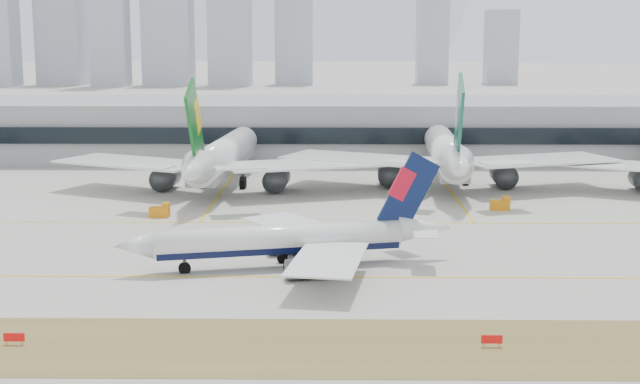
{
  "coord_description": "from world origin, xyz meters",
  "views": [
    {
      "loc": [
        -0.48,
        -120.14,
        31.9
      ],
      "look_at": [
        -2.31,
        18.0,
        7.5
      ],
      "focal_mm": 50.0,
      "sensor_mm": 36.0,
      "label": 1
    }
  ],
  "objects_px": {
    "taxiing_airliner": "(292,240)",
    "terminal": "(334,128)",
    "widebody_cathay": "(446,154)",
    "widebody_eva": "(222,158)"
  },
  "relations": [
    {
      "from": "taxiing_airliner",
      "to": "widebody_cathay",
      "type": "bearing_deg",
      "value": -127.2
    },
    {
      "from": "taxiing_airliner",
      "to": "terminal",
      "type": "distance_m",
      "value": 114.76
    },
    {
      "from": "widebody_eva",
      "to": "widebody_cathay",
      "type": "xyz_separation_m",
      "value": [
        47.51,
        5.34,
        0.22
      ]
    },
    {
      "from": "taxiing_airliner",
      "to": "widebody_eva",
      "type": "distance_m",
      "value": 65.71
    },
    {
      "from": "widebody_eva",
      "to": "widebody_cathay",
      "type": "height_order",
      "value": "widebody_cathay"
    },
    {
      "from": "taxiing_airliner",
      "to": "widebody_eva",
      "type": "height_order",
      "value": "widebody_eva"
    },
    {
      "from": "widebody_eva",
      "to": "terminal",
      "type": "xyz_separation_m",
      "value": [
        23.46,
        51.25,
        0.93
      ]
    },
    {
      "from": "taxiing_airliner",
      "to": "widebody_eva",
      "type": "relative_size",
      "value": 0.68
    },
    {
      "from": "widebody_eva",
      "to": "terminal",
      "type": "height_order",
      "value": "widebody_eva"
    },
    {
      "from": "taxiing_airliner",
      "to": "terminal",
      "type": "bearing_deg",
      "value": -106.55
    }
  ]
}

